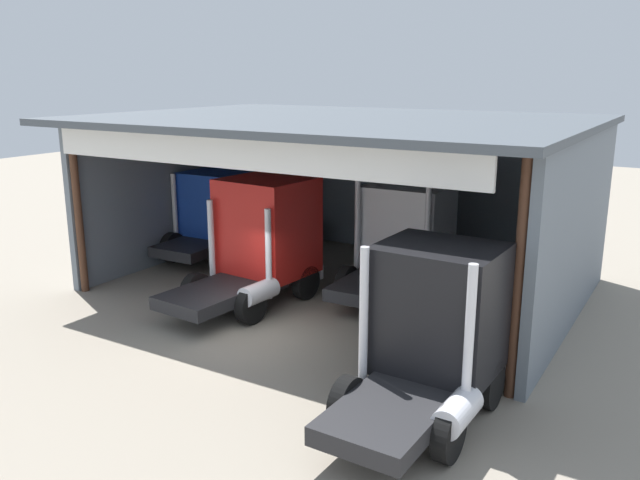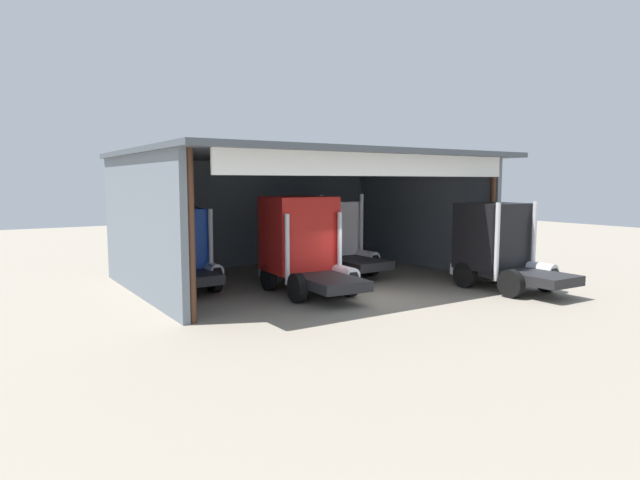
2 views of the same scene
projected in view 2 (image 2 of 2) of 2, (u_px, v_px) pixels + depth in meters
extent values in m
plane|color=gray|center=(371.00, 298.00, 20.14)|extent=(80.00, 80.00, 0.00)
cube|color=slate|center=(252.00, 214.00, 28.05)|extent=(14.01, 0.24, 5.27)
cube|color=slate|center=(139.00, 226.00, 20.15)|extent=(0.24, 9.84, 5.27)
cube|color=slate|center=(419.00, 214.00, 27.76)|extent=(0.24, 9.84, 5.27)
cube|color=#474E55|center=(308.00, 156.00, 23.20)|extent=(14.61, 10.96, 0.20)
cylinder|color=#4C2D1E|center=(191.00, 237.00, 16.31)|extent=(0.24, 0.24, 5.27)
cylinder|color=#4C2D1E|center=(492.00, 220.00, 23.65)|extent=(0.24, 0.24, 5.27)
cube|color=white|center=(380.00, 163.00, 19.24)|extent=(12.61, 0.12, 0.90)
cube|color=#1E47B7|center=(170.00, 239.00, 21.57)|extent=(2.63, 2.37, 2.42)
cube|color=black|center=(160.00, 227.00, 22.47)|extent=(2.16, 0.14, 0.73)
cube|color=silver|center=(161.00, 268.00, 22.68)|extent=(2.42, 0.25, 0.44)
cube|color=#232326|center=(186.00, 277.00, 20.44)|extent=(2.01, 2.91, 0.36)
cylinder|color=silver|center=(152.00, 247.00, 19.88)|extent=(0.18, 0.18, 2.68)
cylinder|color=silver|center=(211.00, 243.00, 21.19)|extent=(0.18, 0.18, 2.68)
cylinder|color=silver|center=(211.00, 270.00, 21.33)|extent=(0.60, 1.22, 0.56)
cylinder|color=black|center=(139.00, 277.00, 21.46)|extent=(0.34, 1.11, 1.10)
cylinder|color=black|center=(194.00, 271.00, 22.74)|extent=(0.34, 1.11, 1.10)
cylinder|color=black|center=(157.00, 285.00, 19.82)|extent=(0.34, 1.11, 1.10)
cylinder|color=black|center=(214.00, 278.00, 21.10)|extent=(0.34, 1.11, 1.10)
cube|color=red|center=(298.00, 234.00, 21.43)|extent=(2.63, 2.49, 2.91)
cube|color=black|center=(286.00, 219.00, 22.40)|extent=(2.09, 0.22, 0.87)
cube|color=silver|center=(286.00, 269.00, 22.64)|extent=(2.34, 0.34, 0.44)
cube|color=#232326|center=(324.00, 280.00, 19.81)|extent=(2.12, 3.85, 0.36)
cylinder|color=silver|center=(287.00, 249.00, 19.81)|extent=(0.18, 0.18, 2.59)
cylinder|color=silver|center=(340.00, 246.00, 20.87)|extent=(0.18, 0.18, 2.59)
cylinder|color=silver|center=(346.00, 273.00, 20.59)|extent=(0.65, 1.24, 0.56)
cylinder|color=black|center=(269.00, 277.00, 21.50)|extent=(0.38, 1.08, 1.06)
cylinder|color=black|center=(317.00, 273.00, 22.53)|extent=(0.38, 1.08, 1.06)
cylinder|color=black|center=(297.00, 288.00, 19.31)|extent=(0.38, 1.08, 1.06)
cylinder|color=black|center=(349.00, 283.00, 20.35)|extent=(0.38, 1.08, 1.06)
cube|color=white|center=(326.00, 229.00, 25.70)|extent=(2.59, 2.28, 2.56)
cube|color=black|center=(312.00, 218.00, 26.57)|extent=(2.15, 0.12, 0.77)
cube|color=silver|center=(312.00, 255.00, 26.80)|extent=(2.40, 0.23, 0.44)
cube|color=#232326|center=(352.00, 262.00, 24.23)|extent=(1.99, 3.66, 0.36)
cylinder|color=silver|center=(321.00, 231.00, 24.03)|extent=(0.18, 0.18, 3.16)
cylinder|color=silver|center=(361.00, 228.00, 25.31)|extent=(0.18, 0.18, 3.16)
cylinder|color=silver|center=(367.00, 257.00, 25.10)|extent=(0.59, 1.22, 0.56)
cylinder|color=black|center=(301.00, 262.00, 25.60)|extent=(0.33, 1.08, 1.07)
cylinder|color=black|center=(339.00, 258.00, 26.86)|extent=(0.33, 1.08, 1.07)
cylinder|color=black|center=(331.00, 268.00, 23.61)|extent=(0.33, 1.08, 1.07)
cylinder|color=black|center=(371.00, 264.00, 24.87)|extent=(0.33, 1.08, 1.07)
cube|color=black|center=(492.00, 236.00, 22.10)|extent=(2.44, 2.11, 2.64)
cube|color=black|center=(473.00, 223.00, 22.94)|extent=(2.04, 0.11, 0.79)
cube|color=silver|center=(471.00, 267.00, 23.16)|extent=(2.28, 0.21, 0.44)
cube|color=#232326|center=(530.00, 276.00, 20.68)|extent=(1.88, 3.42, 0.36)
cylinder|color=silver|center=(497.00, 242.00, 20.55)|extent=(0.18, 0.18, 2.97)
cylinder|color=silver|center=(534.00, 239.00, 21.68)|extent=(0.18, 0.18, 2.97)
cylinder|color=silver|center=(541.00, 270.00, 21.48)|extent=(0.59, 1.21, 0.56)
cylinder|color=black|center=(465.00, 275.00, 22.07)|extent=(0.32, 1.06, 1.05)
cylinder|color=black|center=(500.00, 270.00, 23.16)|extent=(0.32, 1.06, 1.05)
cylinder|color=black|center=(511.00, 284.00, 20.15)|extent=(0.32, 1.06, 1.05)
cylinder|color=black|center=(547.00, 278.00, 21.25)|extent=(0.32, 1.06, 1.05)
cylinder|color=#194CB2|center=(344.00, 252.00, 29.71)|extent=(0.58, 0.58, 0.89)
cube|color=black|center=(198.00, 265.00, 24.90)|extent=(0.90, 0.60, 1.00)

